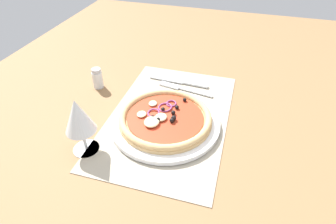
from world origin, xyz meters
TOP-DOWN VIEW (x-y plane):
  - ground_plane at (0.00, 0.00)cm, footprint 190.00×140.00cm
  - placemat at (0.00, 0.00)cm, footprint 50.82×32.26cm
  - plate at (-3.74, -0.34)cm, footprint 29.37×29.37cm
  - pizza at (-3.75, -0.25)cm, footprint 24.96×24.96cm
  - fork at (14.26, -0.40)cm, footprint 4.59×17.99cm
  - knife at (18.08, 2.08)cm, footprint 3.08×20.07cm
  - wine_glass at (-17.59, 16.27)cm, footprint 7.20×7.20cm
  - pepper_shaker at (8.52, 26.20)cm, footprint 3.20×3.20cm

SIDE VIEW (x-z plane):
  - ground_plane at x=0.00cm, z-range -2.40..0.00cm
  - placemat at x=0.00cm, z-range 0.00..0.40cm
  - fork at x=14.26cm, z-range 0.40..0.84cm
  - knife at x=18.08cm, z-range 0.35..0.96cm
  - plate at x=-3.74cm, z-range 0.40..1.66cm
  - pizza at x=-3.75cm, z-range 1.40..4.09cm
  - pepper_shaker at x=8.52cm, z-range -0.10..6.60cm
  - wine_glass at x=-17.59cm, z-range 2.92..17.82cm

